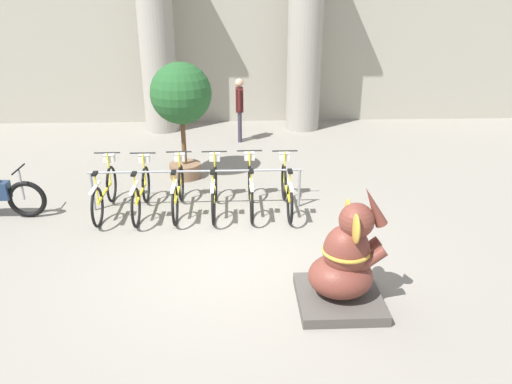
# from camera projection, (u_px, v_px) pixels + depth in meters

# --- Properties ---
(ground_plane) EXTENTS (60.00, 60.00, 0.00)m
(ground_plane) POSITION_uv_depth(u_px,v_px,m) (233.00, 259.00, 7.72)
(ground_plane) COLOR gray
(building_facade) EXTENTS (20.00, 0.20, 6.00)m
(building_facade) POSITION_uv_depth(u_px,v_px,m) (231.00, 19.00, 14.50)
(building_facade) COLOR #A39E8E
(building_facade) RESTS_ON ground_plane
(column_left) EXTENTS (1.20, 1.20, 5.16)m
(column_left) POSITION_uv_depth(u_px,v_px,m) (156.00, 37.00, 13.64)
(column_left) COLOR gray
(column_left) RESTS_ON ground_plane
(column_right) EXTENTS (1.20, 1.20, 5.16)m
(column_right) POSITION_uv_depth(u_px,v_px,m) (305.00, 36.00, 13.80)
(column_right) COLOR gray
(column_right) RESTS_ON ground_plane
(bike_rack) EXTENTS (3.96, 0.05, 0.77)m
(bike_rack) POSITION_uv_depth(u_px,v_px,m) (196.00, 178.00, 9.25)
(bike_rack) COLOR gray
(bike_rack) RESTS_ON ground_plane
(bicycle_0) EXTENTS (0.48, 1.80, 1.02)m
(bicycle_0) POSITION_uv_depth(u_px,v_px,m) (105.00, 191.00, 9.18)
(bicycle_0) COLOR black
(bicycle_0) RESTS_ON ground_plane
(bicycle_1) EXTENTS (0.48, 1.80, 1.02)m
(bicycle_1) POSITION_uv_depth(u_px,v_px,m) (141.00, 192.00, 9.16)
(bicycle_1) COLOR black
(bicycle_1) RESTS_ON ground_plane
(bicycle_2) EXTENTS (0.48, 1.80, 1.02)m
(bicycle_2) POSITION_uv_depth(u_px,v_px,m) (178.00, 190.00, 9.23)
(bicycle_2) COLOR black
(bicycle_2) RESTS_ON ground_plane
(bicycle_3) EXTENTS (0.48, 1.80, 1.02)m
(bicycle_3) POSITION_uv_depth(u_px,v_px,m) (214.00, 190.00, 9.24)
(bicycle_3) COLOR black
(bicycle_3) RESTS_ON ground_plane
(bicycle_4) EXTENTS (0.48, 1.80, 1.02)m
(bicycle_4) POSITION_uv_depth(u_px,v_px,m) (251.00, 189.00, 9.29)
(bicycle_4) COLOR black
(bicycle_4) RESTS_ON ground_plane
(bicycle_5) EXTENTS (0.48, 1.80, 1.02)m
(bicycle_5) POSITION_uv_depth(u_px,v_px,m) (287.00, 189.00, 9.28)
(bicycle_5) COLOR black
(bicycle_5) RESTS_ON ground_plane
(elephant_statue) EXTENTS (1.10, 1.10, 1.69)m
(elephant_statue) POSITION_uv_depth(u_px,v_px,m) (345.00, 265.00, 6.45)
(elephant_statue) COLOR #4C4742
(elephant_statue) RESTS_ON ground_plane
(person_pedestrian) EXTENTS (0.22, 0.47, 1.68)m
(person_pedestrian) POSITION_uv_depth(u_px,v_px,m) (240.00, 104.00, 13.18)
(person_pedestrian) COLOR #383342
(person_pedestrian) RESTS_ON ground_plane
(potted_tree) EXTENTS (1.28, 1.28, 2.50)m
(potted_tree) POSITION_uv_depth(u_px,v_px,m) (181.00, 99.00, 10.36)
(potted_tree) COLOR brown
(potted_tree) RESTS_ON ground_plane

